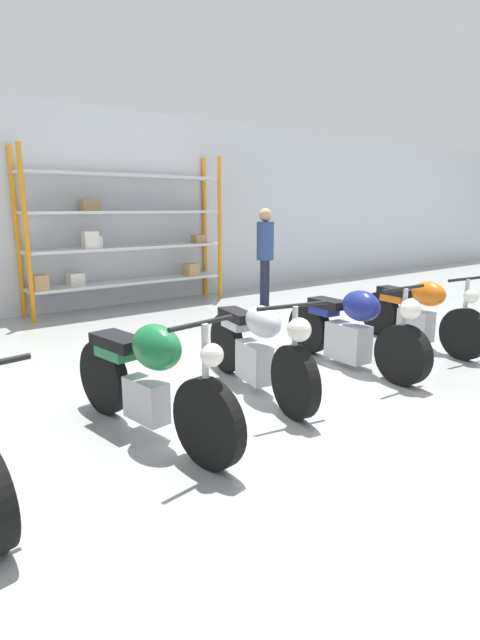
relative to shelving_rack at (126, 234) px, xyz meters
The scene contains 8 objects.
ground_plane 5.29m from the shelving_rack, 100.13° to the right, with size 30.00×30.00×0.00m, color #9EA3A0.
back_wall 1.07m from the shelving_rack, 157.47° to the left, with size 30.00×0.08×3.60m.
shelving_rack is the anchor object (origin of this frame).
motorcycle_green 5.71m from the shelving_rack, 113.45° to the right, with size 0.60×2.09×1.09m.
motorcycle_silver 5.08m from the shelving_rack, 100.42° to the right, with size 0.74×2.09×1.03m.
motorcycle_blue 5.09m from the shelving_rack, 84.34° to the right, with size 0.65×2.11×1.05m.
motorcycle_orange 5.36m from the shelving_rack, 68.76° to the right, with size 0.62×2.03×1.02m.
person_near_rack 2.59m from the shelving_rack, 37.01° to the right, with size 0.44×0.44×1.83m.
Camera 1 is at (-3.08, -3.62, 1.85)m, focal length 28.00 mm.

